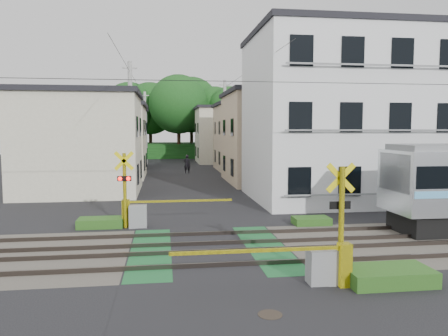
{
  "coord_description": "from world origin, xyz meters",
  "views": [
    {
      "loc": [
        -1.44,
        -13.99,
        3.91
      ],
      "look_at": [
        1.18,
        5.0,
        2.24
      ],
      "focal_mm": 35.0,
      "sensor_mm": 36.0,
      "label": 1
    }
  ],
  "objects": [
    {
      "name": "catenary",
      "position": [
        6.0,
        0.03,
        3.7
      ],
      "size": [
        60.0,
        5.04,
        7.0
      ],
      "color": "#2D2D33",
      "rests_on": "ground"
    },
    {
      "name": "crossing_signal_far",
      "position": [
        -2.59,
        3.65,
        0.71
      ],
      "size": [
        4.74,
        0.65,
        3.09
      ],
      "color": "yellow",
      "rests_on": "ground"
    },
    {
      "name": "manhole_cover",
      "position": [
        0.75,
        -5.28,
        0.01
      ],
      "size": [
        0.52,
        0.52,
        0.02
      ],
      "primitive_type": "cylinder",
      "color": "#2D261E",
      "rests_on": "ground"
    },
    {
      "name": "houses_row",
      "position": [
        0.25,
        25.92,
        3.24
      ],
      "size": [
        22.07,
        31.35,
        6.8
      ],
      "color": "beige",
      "rests_on": "ground"
    },
    {
      "name": "track_bed",
      "position": [
        0.0,
        0.0,
        0.04
      ],
      "size": [
        120.0,
        120.0,
        0.14
      ],
      "color": "#47423A",
      "rests_on": "ground"
    },
    {
      "name": "utility_poles",
      "position": [
        -1.05,
        23.01,
        4.08
      ],
      "size": [
        7.9,
        42.0,
        8.0
      ],
      "color": "#A5A5A0",
      "rests_on": "ground"
    },
    {
      "name": "pedestrian",
      "position": [
        0.61,
        25.25,
        0.85
      ],
      "size": [
        0.63,
        0.42,
        1.69
      ],
      "primitive_type": "imported",
      "rotation": [
        0.0,
        0.0,
        3.12
      ],
      "color": "black",
      "rests_on": "ground"
    },
    {
      "name": "crossing_signal_near",
      "position": [
        2.59,
        -3.65,
        0.71
      ],
      "size": [
        4.74,
        0.65,
        3.09
      ],
      "color": "yellow",
      "rests_on": "ground"
    },
    {
      "name": "ground",
      "position": [
        0.0,
        0.0,
        0.0
      ],
      "size": [
        120.0,
        120.0,
        0.0
      ],
      "primitive_type": "plane",
      "color": "black"
    },
    {
      "name": "tree_hill",
      "position": [
        0.06,
        48.67,
        5.76
      ],
      "size": [
        40.0,
        13.67,
        11.66
      ],
      "color": "#194A18",
      "rests_on": "ground"
    },
    {
      "name": "weed_patches",
      "position": [
        1.76,
        -0.09,
        0.18
      ],
      "size": [
        10.25,
        8.8,
        0.4
      ],
      "color": "#2D5E1E",
      "rests_on": "ground"
    },
    {
      "name": "apartment_block",
      "position": [
        8.5,
        9.49,
        4.66
      ],
      "size": [
        10.2,
        8.36,
        9.3
      ],
      "color": "silver",
      "rests_on": "ground"
    }
  ]
}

